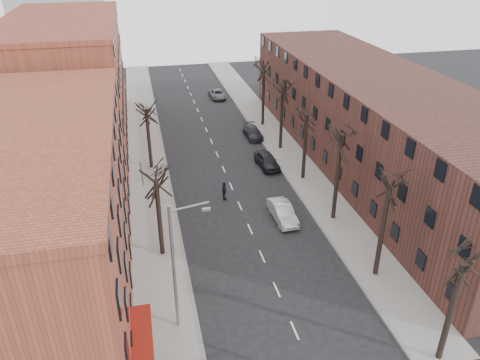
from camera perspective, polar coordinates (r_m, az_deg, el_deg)
sidewalk_left at (r=52.61m, az=-11.22°, el=1.94°), size 4.00×90.00×0.15m
sidewalk_right at (r=55.06m, az=5.62°, el=3.53°), size 4.00×90.00×0.15m
building_left_near at (r=33.05m, az=-24.49°, el=-4.77°), size 12.00×26.00×12.00m
building_left_far at (r=59.24m, az=-20.11°, el=10.86°), size 12.00×28.00×14.00m
building_right at (r=52.05m, az=16.05°, el=6.98°), size 12.00×50.00×10.00m
tree_right_a at (r=32.01m, az=22.98°, el=-19.41°), size 5.20×5.20×10.00m
tree_right_b at (r=36.82m, az=16.11°, el=-11.03°), size 5.20×5.20×10.80m
tree_right_c at (r=42.61m, az=11.24°, el=-4.65°), size 5.20×5.20×11.60m
tree_right_d at (r=49.02m, az=7.65°, el=0.17°), size 5.20×5.20×10.00m
tree_right_e at (r=55.84m, az=4.91°, el=3.83°), size 5.20×5.20×10.80m
tree_right_f at (r=62.94m, az=2.77°, el=6.68°), size 5.20×5.20×11.60m
tree_left_a at (r=37.93m, az=-9.39°, el=-8.92°), size 5.20×5.20×9.50m
tree_left_b at (r=51.74m, az=-10.72°, el=1.44°), size 5.20×5.20×9.50m
streetlight at (r=28.53m, az=-7.78°, el=-10.03°), size 2.45×0.22×9.03m
silver_sedan at (r=41.48m, az=5.22°, el=-3.93°), size 1.74×4.57×1.49m
parked_car_near at (r=50.86m, az=3.32°, el=2.40°), size 2.18×4.68×1.55m
parked_car_mid at (r=58.69m, az=1.59°, el=5.83°), size 1.91×4.57×1.32m
parked_car_far at (r=74.07m, az=-2.80°, el=10.41°), size 2.33×4.64×1.26m
pedestrian_crossing at (r=44.33m, az=-1.94°, el=-1.34°), size 0.47×1.09×1.85m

